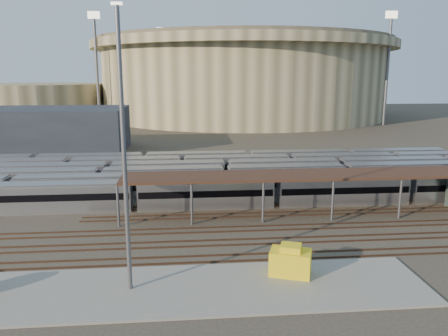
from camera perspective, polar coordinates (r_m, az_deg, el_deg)
ground at (r=51.44m, az=-4.81°, el=-7.84°), size 420.00×420.00×0.00m
apron at (r=37.96m, az=-12.47°, el=-15.51°), size 50.00×9.00×0.20m
subway_trains at (r=68.70m, az=-6.02°, el=-1.18°), size 125.99×23.90×3.60m
inspection_shed at (r=58.21m, az=17.26°, el=-0.87°), size 60.30×6.00×5.30m
empty_tracks at (r=46.74m, az=-4.76°, el=-9.82°), size 170.00×9.62×0.18m
stadium at (r=190.03m, az=2.45°, el=11.79°), size 124.00×124.00×32.50m
secondary_arena at (r=188.45m, az=-23.96°, el=7.89°), size 56.00×56.00×14.00m
service_building at (r=109.82m, az=-23.76°, el=4.55°), size 42.00×20.00×10.00m
floodlight_0 at (r=161.20m, az=-16.29°, el=12.76°), size 4.00×1.00×38.40m
floodlight_2 at (r=164.12m, az=20.60°, el=12.46°), size 4.00×1.00×38.40m
floodlight_3 at (r=208.63m, az=-8.12°, el=12.86°), size 4.00×1.00×38.40m
yard_light_pole at (r=34.62m, az=-12.93°, el=1.79°), size 0.81×0.36×22.43m
yellow_equipment at (r=39.74m, az=8.66°, el=-12.11°), size 4.08×3.28×2.21m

